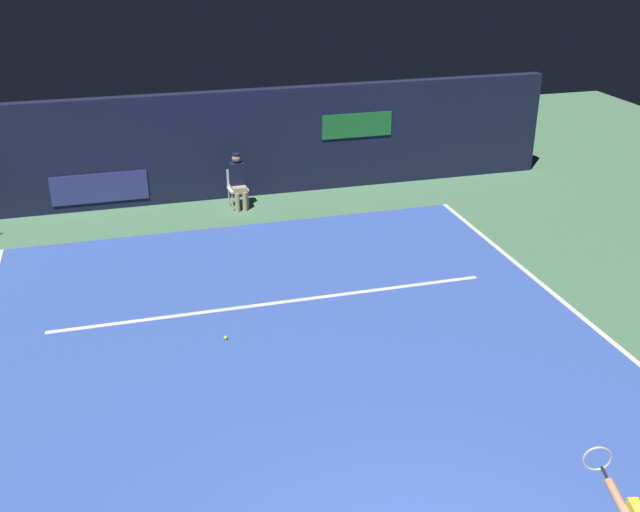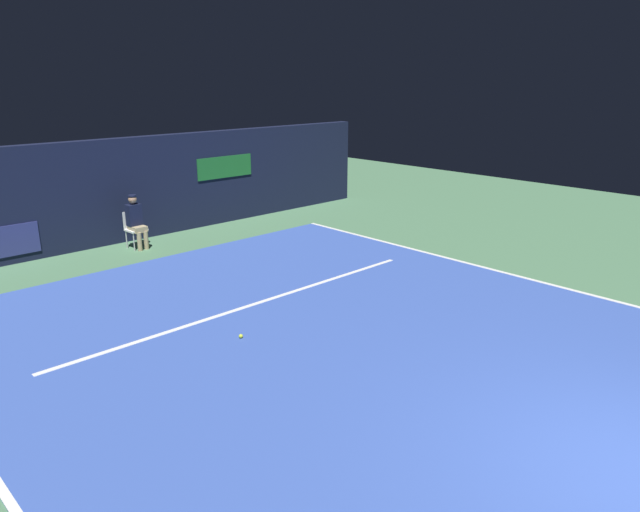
{
  "view_description": "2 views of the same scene",
  "coord_description": "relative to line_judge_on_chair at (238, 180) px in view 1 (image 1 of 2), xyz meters",
  "views": [
    {
      "loc": [
        -2.42,
        -4.72,
        6.35
      ],
      "look_at": [
        0.68,
        6.45,
        1.07
      ],
      "focal_mm": 42.17,
      "sensor_mm": 36.0,
      "label": 1
    },
    {
      "loc": [
        -6.08,
        -1.19,
        4.05
      ],
      "look_at": [
        1.16,
        6.41,
        0.82
      ],
      "focal_mm": 32.83,
      "sensor_mm": 36.0,
      "label": 2
    }
  ],
  "objects": [
    {
      "name": "line_sideline_left",
      "position": [
        4.79,
        -7.03,
        -0.67
      ],
      "size": [
        0.1,
        11.77,
        0.01
      ],
      "primitive_type": "cube",
      "color": "white",
      "rests_on": "court_surface"
    },
    {
      "name": "ground_plane",
      "position": [
        -0.2,
        -7.03,
        -0.69
      ],
      "size": [
        32.21,
        32.21,
        0.0
      ],
      "primitive_type": "plane",
      "color": "#4C7A56"
    },
    {
      "name": "court_surface",
      "position": [
        -0.2,
        -7.03,
        -0.68
      ],
      "size": [
        10.08,
        11.77,
        0.01
      ],
      "primitive_type": "cube",
      "color": "#3856B2",
      "rests_on": "ground"
    },
    {
      "name": "line_judge_on_chair",
      "position": [
        0.0,
        0.0,
        0.0
      ],
      "size": [
        0.47,
        0.55,
        1.32
      ],
      "color": "white",
      "rests_on": "ground"
    },
    {
      "name": "line_service",
      "position": [
        -0.2,
        -4.97,
        -0.67
      ],
      "size": [
        7.86,
        0.1,
        0.01
      ],
      "primitive_type": "cube",
      "color": "white",
      "rests_on": "court_surface"
    },
    {
      "name": "back_wall",
      "position": [
        -0.2,
        0.87,
        0.61
      ],
      "size": [
        16.76,
        0.33,
        2.6
      ],
      "color": "#141933",
      "rests_on": "ground"
    },
    {
      "name": "tennis_ball",
      "position": [
        -1.27,
        -5.99,
        -0.64
      ],
      "size": [
        0.07,
        0.07,
        0.07
      ],
      "primitive_type": "sphere",
      "color": "#CCE033",
      "rests_on": "court_surface"
    }
  ]
}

